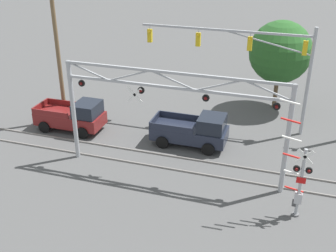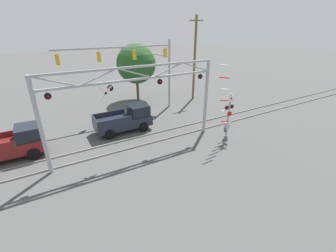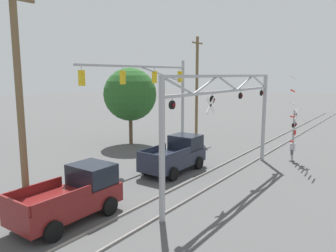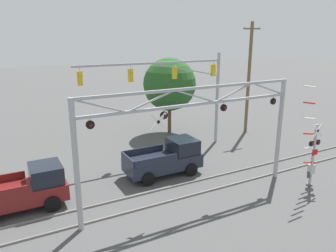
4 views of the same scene
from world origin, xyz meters
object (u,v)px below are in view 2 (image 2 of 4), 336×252
(traffic_signal_span, at_px, (142,63))
(utility_pole_right, at_px, (195,58))
(background_tree_beyond_span, at_px, (136,64))
(crossing_gantry, at_px, (137,95))
(pickup_truck_following, at_px, (12,144))
(pickup_truck_lead, at_px, (126,119))
(crossing_signal_mast, at_px, (227,115))

(traffic_signal_span, bearing_deg, utility_pole_right, 8.25)
(background_tree_beyond_span, bearing_deg, traffic_signal_span, -103.80)
(crossing_gantry, relative_size, pickup_truck_following, 2.66)
(traffic_signal_span, relative_size, pickup_truck_following, 2.45)
(pickup_truck_lead, bearing_deg, utility_pole_right, 24.15)
(crossing_gantry, xyz_separation_m, background_tree_beyond_span, (4.79, 11.52, 0.25))
(pickup_truck_lead, bearing_deg, traffic_signal_span, 47.48)
(crossing_signal_mast, relative_size, background_tree_beyond_span, 0.90)
(crossing_gantry, bearing_deg, crossing_signal_mast, -15.33)
(pickup_truck_following, bearing_deg, crossing_gantry, -21.98)
(crossing_gantry, distance_m, crossing_signal_mast, 7.47)
(pickup_truck_following, bearing_deg, utility_pole_right, 15.08)
(pickup_truck_lead, distance_m, background_tree_beyond_span, 9.66)
(pickup_truck_lead, height_order, pickup_truck_following, same)
(pickup_truck_following, distance_m, utility_pole_right, 20.30)
(crossing_signal_mast, height_order, background_tree_beyond_span, background_tree_beyond_span)
(traffic_signal_span, xyz_separation_m, utility_pole_right, (7.29, 1.06, -0.16))
(pickup_truck_lead, xyz_separation_m, background_tree_beyond_span, (4.45, 7.87, 3.40))
(pickup_truck_lead, xyz_separation_m, pickup_truck_following, (-8.48, -0.37, -0.00))
(crossing_gantry, distance_m, background_tree_beyond_span, 12.48)
(crossing_gantry, bearing_deg, background_tree_beyond_span, 67.41)
(crossing_signal_mast, bearing_deg, traffic_signal_span, 108.51)
(background_tree_beyond_span, bearing_deg, crossing_gantry, -112.59)
(crossing_gantry, height_order, pickup_truck_lead, crossing_gantry)
(background_tree_beyond_span, bearing_deg, utility_pole_right, -25.94)
(crossing_signal_mast, distance_m, background_tree_beyond_span, 13.79)
(crossing_gantry, distance_m, traffic_signal_span, 8.37)
(utility_pole_right, bearing_deg, traffic_signal_span, -171.75)
(pickup_truck_lead, xyz_separation_m, utility_pole_right, (10.74, 4.81, 3.98))
(traffic_signal_span, height_order, utility_pole_right, utility_pole_right)
(pickup_truck_lead, distance_m, pickup_truck_following, 8.49)
(crossing_gantry, height_order, utility_pole_right, utility_pole_right)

